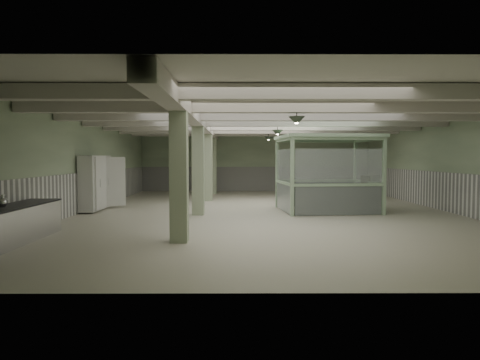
{
  "coord_description": "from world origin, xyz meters",
  "views": [
    {
      "loc": [
        -1.06,
        -16.41,
        2.07
      ],
      "look_at": [
        -0.99,
        -1.75,
        1.3
      ],
      "focal_mm": 32.0,
      "sensor_mm": 36.0,
      "label": 1
    }
  ],
  "objects": [
    {
      "name": "pitcher_near",
      "position": [
        -6.53,
        -6.53,
        1.05
      ],
      "size": [
        0.29,
        0.3,
        0.31
      ],
      "primitive_type": null,
      "rotation": [
        0.0,
        0.0,
        0.4
      ],
      "color": "#BCBBC0",
      "rests_on": "prep_counter"
    },
    {
      "name": "beam_f",
      "position": [
        0.0,
        5.0,
        3.42
      ],
      "size": [
        13.9,
        0.35,
        0.32
      ],
      "primitive_type": "cube",
      "color": "beige",
      "rests_on": "ceiling"
    },
    {
      "name": "girder",
      "position": [
        -2.5,
        0.0,
        3.38
      ],
      "size": [
        0.45,
        19.9,
        0.4
      ],
      "primitive_type": "cube",
      "color": "beige",
      "rests_on": "ceiling"
    },
    {
      "name": "beam_a",
      "position": [
        0.0,
        -7.5,
        3.42
      ],
      "size": [
        13.9,
        0.35,
        0.32
      ],
      "primitive_type": "cube",
      "color": "beige",
      "rests_on": "ceiling"
    },
    {
      "name": "column_a",
      "position": [
        -2.5,
        -6.0,
        1.8
      ],
      "size": [
        0.42,
        0.42,
        3.6
      ],
      "primitive_type": "cube",
      "color": "#9FAE8C",
      "rests_on": "floor"
    },
    {
      "name": "beam_b",
      "position": [
        0.0,
        -5.0,
        3.42
      ],
      "size": [
        13.9,
        0.35,
        0.32
      ],
      "primitive_type": "cube",
      "color": "beige",
      "rests_on": "ceiling"
    },
    {
      "name": "walkin_cooler",
      "position": [
        -6.62,
        0.32,
        1.05
      ],
      "size": [
        1.11,
        2.29,
        2.1
      ],
      "color": "silver",
      "rests_on": "floor"
    },
    {
      "name": "beam_g",
      "position": [
        0.0,
        7.5,
        3.42
      ],
      "size": [
        13.9,
        0.35,
        0.32
      ],
      "primitive_type": "cube",
      "color": "beige",
      "rests_on": "ceiling"
    },
    {
      "name": "pendant_mid",
      "position": [
        0.5,
        0.5,
        3.05
      ],
      "size": [
        0.44,
        0.44,
        0.22
      ],
      "primitive_type": "cone",
      "rotation": [
        3.14,
        0.0,
        0.0
      ],
      "color": "#344131",
      "rests_on": "ceiling"
    },
    {
      "name": "beam_d",
      "position": [
        0.0,
        0.0,
        3.42
      ],
      "size": [
        13.9,
        0.35,
        0.32
      ],
      "primitive_type": "cube",
      "color": "beige",
      "rests_on": "ceiling"
    },
    {
      "name": "pendant_front",
      "position": [
        0.5,
        -5.0,
        3.05
      ],
      "size": [
        0.44,
        0.44,
        0.22
      ],
      "primitive_type": "cone",
      "rotation": [
        3.14,
        0.0,
        0.0
      ],
      "color": "#344131",
      "rests_on": "ceiling"
    },
    {
      "name": "column_d",
      "position": [
        -2.5,
        8.0,
        1.8
      ],
      "size": [
        0.42,
        0.42,
        3.6
      ],
      "primitive_type": "cube",
      "color": "#9FAE8C",
      "rests_on": "floor"
    },
    {
      "name": "wainscot_back",
      "position": [
        0.0,
        9.97,
        0.75
      ],
      "size": [
        13.9,
        0.05,
        1.5
      ],
      "primitive_type": "cube",
      "color": "white",
      "rests_on": "floor"
    },
    {
      "name": "filing_cabinet",
      "position": [
        4.16,
        0.43,
        0.69
      ],
      "size": [
        0.61,
        0.74,
        1.37
      ],
      "primitive_type": "cube",
      "rotation": [
        0.0,
        0.0,
        0.31
      ],
      "color": "#5E6251",
      "rests_on": "floor"
    },
    {
      "name": "wall_left",
      "position": [
        -7.0,
        0.0,
        1.8
      ],
      "size": [
        0.02,
        20.0,
        3.6
      ],
      "primitive_type": "cube",
      "color": "#AEC19A",
      "rests_on": "floor"
    },
    {
      "name": "ceiling",
      "position": [
        0.0,
        0.0,
        3.6
      ],
      "size": [
        14.0,
        20.0,
        0.02
      ],
      "primitive_type": "cube",
      "color": "silver",
      "rests_on": "wall_back"
    },
    {
      "name": "wall_back",
      "position": [
        0.0,
        10.0,
        1.8
      ],
      "size": [
        14.0,
        0.02,
        3.6
      ],
      "primitive_type": "cube",
      "color": "#AEC19A",
      "rests_on": "floor"
    },
    {
      "name": "beam_e",
      "position": [
        0.0,
        2.5,
        3.42
      ],
      "size": [
        13.9,
        0.35,
        0.32
      ],
      "primitive_type": "cube",
      "color": "beige",
      "rests_on": "ceiling"
    },
    {
      "name": "floor",
      "position": [
        0.0,
        0.0,
        0.0
      ],
      "size": [
        20.0,
        20.0,
        0.0
      ],
      "primitive_type": "plane",
      "color": "beige",
      "rests_on": "ground"
    },
    {
      "name": "wall_right",
      "position": [
        7.0,
        0.0,
        1.8
      ],
      "size": [
        0.02,
        20.0,
        3.6
      ],
      "primitive_type": "cube",
      "color": "#AEC19A",
      "rests_on": "floor"
    },
    {
      "name": "column_b",
      "position": [
        -2.5,
        -1.0,
        1.8
      ],
      "size": [
        0.42,
        0.42,
        3.6
      ],
      "primitive_type": "cube",
      "color": "#9FAE8C",
      "rests_on": "floor"
    },
    {
      "name": "column_c",
      "position": [
        -2.5,
        4.0,
        1.8
      ],
      "size": [
        0.42,
        0.42,
        3.6
      ],
      "primitive_type": "cube",
      "color": "#9FAE8C",
      "rests_on": "floor"
    },
    {
      "name": "wainscot_right",
      "position": [
        6.97,
        0.0,
        0.75
      ],
      "size": [
        0.05,
        19.9,
        1.5
      ],
      "primitive_type": "cube",
      "color": "white",
      "rests_on": "floor"
    },
    {
      "name": "wall_front",
      "position": [
        0.0,
        -10.0,
        1.8
      ],
      "size": [
        14.0,
        0.02,
        3.6
      ],
      "primitive_type": "cube",
      "color": "#AEC19A",
      "rests_on": "floor"
    },
    {
      "name": "guard_booth",
      "position": [
        2.38,
        0.09,
        1.94
      ],
      "size": [
        3.89,
        3.38,
        2.92
      ],
      "rotation": [
        0.0,
        0.0,
        0.1
      ],
      "color": "#A1C19A",
      "rests_on": "floor"
    },
    {
      "name": "beam_c",
      "position": [
        0.0,
        -2.5,
        3.42
      ],
      "size": [
        13.9,
        0.35,
        0.32
      ],
      "primitive_type": "cube",
      "color": "beige",
      "rests_on": "ceiling"
    },
    {
      "name": "pendant_back",
      "position": [
        0.5,
        5.5,
        3.05
      ],
      "size": [
        0.44,
        0.44,
        0.22
      ],
      "primitive_type": "cone",
      "rotation": [
        3.14,
        0.0,
        0.0
      ],
      "color": "#344131",
      "rests_on": "ceiling"
    },
    {
      "name": "wainscot_left",
      "position": [
        -6.97,
        0.0,
        0.75
      ],
      "size": [
        0.05,
        19.9,
        1.5
      ],
      "primitive_type": "cube",
      "color": "white",
      "rests_on": "floor"
    }
  ]
}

